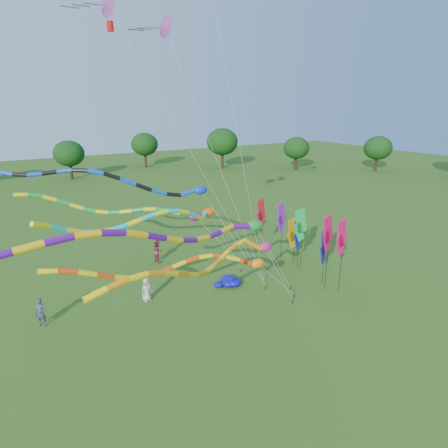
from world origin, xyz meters
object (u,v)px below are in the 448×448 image
tube_kite_orange (218,259)px  person_b (41,312)px  person_a (147,290)px  person_c (157,251)px  blue_nylon_heap (222,283)px  tube_kite_red (189,266)px

tube_kite_orange → person_b: tube_kite_orange is taller
person_b → person_a: bearing=30.9°
person_c → blue_nylon_heap: bearing=-172.9°
tube_kite_red → person_b: size_ratio=8.24×
tube_kite_orange → person_a: 9.20m
tube_kite_red → person_b: bearing=151.9°
tube_kite_orange → person_a: tube_kite_orange is taller
tube_kite_red → blue_nylon_heap: (3.95, 3.39, -3.51)m
person_b → person_c: bearing=63.8°
person_a → blue_nylon_heap: bearing=-22.2°
tube_kite_orange → blue_nylon_heap: size_ratio=8.43×
blue_nylon_heap → person_b: bearing=175.0°
tube_kite_red → person_b: 8.96m
tube_kite_orange → person_b: size_ratio=7.38×
tube_kite_orange → blue_nylon_heap: bearing=37.7°
blue_nylon_heap → tube_kite_orange: bearing=-121.0°
person_b → person_c: size_ratio=0.95×
tube_kite_orange → blue_nylon_heap: (4.24, 7.06, -5.33)m
person_a → person_b: person_b is taller
tube_kite_red → blue_nylon_heap: 6.28m
person_b → blue_nylon_heap: bearing=28.2°
person_a → person_c: (2.80, 5.52, 0.13)m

